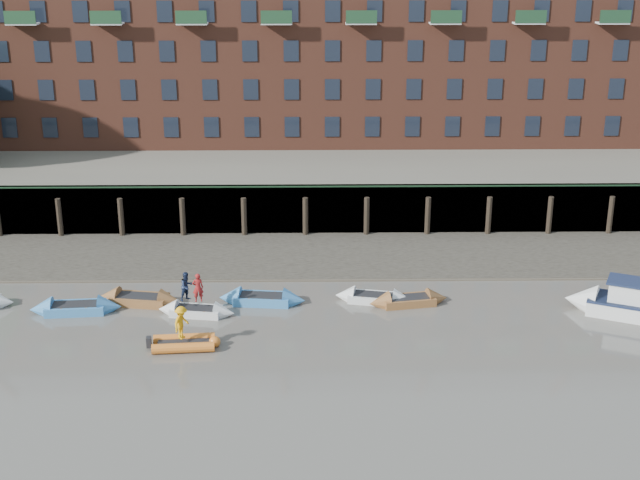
{
  "coord_description": "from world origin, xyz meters",
  "views": [
    {
      "loc": [
        2.2,
        -33.38,
        19.55
      ],
      "look_at": [
        2.82,
        12.0,
        3.2
      ],
      "focal_mm": 50.0,
      "sensor_mm": 36.0,
      "label": 1
    }
  ],
  "objects_px": {
    "rowboat_5": "(374,298)",
    "rowboat_1": "(76,308)",
    "rowboat_3": "(196,311)",
    "motor_launch": "(617,302)",
    "person_rower_a": "(198,288)",
    "rowboat_2": "(140,300)",
    "rowboat_4": "(262,299)",
    "rowboat_6": "(408,301)",
    "rib_tender": "(187,343)",
    "person_rib_crew": "(181,323)",
    "person_rower_b": "(187,286)"
  },
  "relations": [
    {
      "from": "motor_launch",
      "to": "person_rib_crew",
      "type": "distance_m",
      "value": 22.6
    },
    {
      "from": "rowboat_5",
      "to": "motor_launch",
      "type": "xyz_separation_m",
      "value": [
        12.63,
        -1.75,
        0.42
      ]
    },
    {
      "from": "person_rower_a",
      "to": "person_rower_b",
      "type": "distance_m",
      "value": 0.65
    },
    {
      "from": "rowboat_3",
      "to": "person_rib_crew",
      "type": "relative_size",
      "value": 2.55
    },
    {
      "from": "rib_tender",
      "to": "person_rower_a",
      "type": "height_order",
      "value": "person_rower_a"
    },
    {
      "from": "rowboat_1",
      "to": "rowboat_5",
      "type": "distance_m",
      "value": 15.9
    },
    {
      "from": "rowboat_1",
      "to": "rowboat_5",
      "type": "relative_size",
      "value": 1.1
    },
    {
      "from": "rowboat_1",
      "to": "rowboat_2",
      "type": "bearing_deg",
      "value": 14.23
    },
    {
      "from": "motor_launch",
      "to": "person_rower_b",
      "type": "relative_size",
      "value": 4.1
    },
    {
      "from": "rowboat_2",
      "to": "rowboat_5",
      "type": "relative_size",
      "value": 1.1
    },
    {
      "from": "rowboat_3",
      "to": "rib_tender",
      "type": "bearing_deg",
      "value": -81.7
    },
    {
      "from": "person_rower_b",
      "to": "person_rib_crew",
      "type": "height_order",
      "value": "person_rower_b"
    },
    {
      "from": "rowboat_6",
      "to": "person_rower_b",
      "type": "bearing_deg",
      "value": 174.91
    },
    {
      "from": "rowboat_1",
      "to": "person_rower_a",
      "type": "distance_m",
      "value": 6.72
    },
    {
      "from": "rowboat_5",
      "to": "rowboat_6",
      "type": "bearing_deg",
      "value": -0.7
    },
    {
      "from": "rowboat_1",
      "to": "person_rower_b",
      "type": "bearing_deg",
      "value": -7.24
    },
    {
      "from": "rowboat_6",
      "to": "person_rib_crew",
      "type": "xyz_separation_m",
      "value": [
        -11.5,
        -5.04,
        1.14
      ]
    },
    {
      "from": "motor_launch",
      "to": "rowboat_2",
      "type": "bearing_deg",
      "value": 21.14
    },
    {
      "from": "rowboat_6",
      "to": "rib_tender",
      "type": "relative_size",
      "value": 1.35
    },
    {
      "from": "rowboat_4",
      "to": "motor_launch",
      "type": "relative_size",
      "value": 0.76
    },
    {
      "from": "rowboat_4",
      "to": "rowboat_1",
      "type": "bearing_deg",
      "value": -167.62
    },
    {
      "from": "person_rower_b",
      "to": "person_rib_crew",
      "type": "relative_size",
      "value": 0.94
    },
    {
      "from": "rowboat_3",
      "to": "person_rower_a",
      "type": "relative_size",
      "value": 2.69
    },
    {
      "from": "rowboat_6",
      "to": "rowboat_1",
      "type": "bearing_deg",
      "value": 172.27
    },
    {
      "from": "rowboat_4",
      "to": "rib_tender",
      "type": "height_order",
      "value": "rowboat_4"
    },
    {
      "from": "person_rower_a",
      "to": "rowboat_2",
      "type": "bearing_deg",
      "value": -33.87
    },
    {
      "from": "rowboat_5",
      "to": "person_rower_a",
      "type": "height_order",
      "value": "person_rower_a"
    },
    {
      "from": "rowboat_2",
      "to": "rowboat_4",
      "type": "relative_size",
      "value": 1.01
    },
    {
      "from": "rowboat_3",
      "to": "motor_launch",
      "type": "xyz_separation_m",
      "value": [
        22.08,
        -0.16,
        0.43
      ]
    },
    {
      "from": "rowboat_4",
      "to": "rowboat_6",
      "type": "bearing_deg",
      "value": 4.01
    },
    {
      "from": "rowboat_2",
      "to": "person_rower_a",
      "type": "distance_m",
      "value": 3.97
    },
    {
      "from": "rib_tender",
      "to": "motor_launch",
      "type": "height_order",
      "value": "motor_launch"
    },
    {
      "from": "person_rower_b",
      "to": "person_rib_crew",
      "type": "xyz_separation_m",
      "value": [
        0.24,
        -3.98,
        -0.22
      ]
    },
    {
      "from": "rowboat_5",
      "to": "rib_tender",
      "type": "bearing_deg",
      "value": -138.59
    },
    {
      "from": "rowboat_5",
      "to": "person_rower_a",
      "type": "distance_m",
      "value": 9.54
    },
    {
      "from": "rowboat_3",
      "to": "rowboat_4",
      "type": "xyz_separation_m",
      "value": [
        3.39,
        1.48,
        0.03
      ]
    },
    {
      "from": "motor_launch",
      "to": "person_rib_crew",
      "type": "xyz_separation_m",
      "value": [
        -22.28,
        -3.7,
        0.72
      ]
    },
    {
      "from": "rowboat_1",
      "to": "rowboat_3",
      "type": "bearing_deg",
      "value": -8.14
    },
    {
      "from": "rowboat_3",
      "to": "rib_tender",
      "type": "distance_m",
      "value": 3.81
    },
    {
      "from": "rowboat_1",
      "to": "person_rower_a",
      "type": "xyz_separation_m",
      "value": [
        6.57,
        -0.49,
        1.34
      ]
    },
    {
      "from": "rowboat_3",
      "to": "rowboat_4",
      "type": "relative_size",
      "value": 0.88
    },
    {
      "from": "rowboat_3",
      "to": "motor_launch",
      "type": "relative_size",
      "value": 0.66
    },
    {
      "from": "rowboat_6",
      "to": "person_rower_a",
      "type": "height_order",
      "value": "person_rower_a"
    },
    {
      "from": "rowboat_5",
      "to": "person_rib_crew",
      "type": "distance_m",
      "value": 11.15
    },
    {
      "from": "rowboat_5",
      "to": "motor_launch",
      "type": "relative_size",
      "value": 0.69
    },
    {
      "from": "rowboat_2",
      "to": "person_rib_crew",
      "type": "height_order",
      "value": "person_rib_crew"
    },
    {
      "from": "rowboat_5",
      "to": "rowboat_1",
      "type": "bearing_deg",
      "value": -163.98
    },
    {
      "from": "motor_launch",
      "to": "person_rower_a",
      "type": "xyz_separation_m",
      "value": [
        -21.92,
        0.07,
        0.94
      ]
    },
    {
      "from": "rib_tender",
      "to": "person_rib_crew",
      "type": "distance_m",
      "value": 1.13
    },
    {
      "from": "rowboat_1",
      "to": "motor_launch",
      "type": "xyz_separation_m",
      "value": [
        28.49,
        -0.56,
        0.4
      ]
    }
  ]
}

